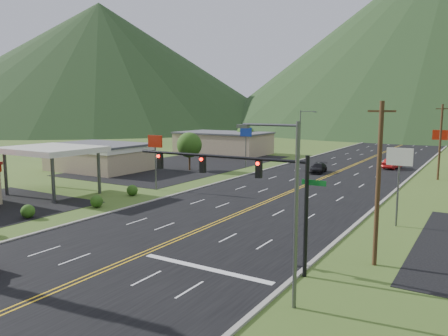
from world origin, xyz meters
The scene contains 17 objects.
traffic_signal centered at (6.48, 14.00, 5.33)m, with size 13.10×0.43×7.00m.
streetlight_east centered at (11.18, 10.00, 5.18)m, with size 3.28×0.25×9.00m.
streetlight_west centered at (-11.68, 70.00, 5.18)m, with size 3.28×0.25×9.00m.
gas_canopy centered at (-22.00, 22.00, 4.87)m, with size 10.00×8.00×5.30m.
building_west_mid centered at (-32.00, 38.00, 2.27)m, with size 14.40×10.40×4.10m.
building_west_far centered at (-28.00, 68.00, 2.26)m, with size 18.40×11.40×4.50m.
pole_sign_west_a centered at (-14.00, 30.00, 5.05)m, with size 2.00×0.18×6.40m.
pole_sign_west_b centered at (-14.00, 52.00, 5.05)m, with size 2.00×0.18×6.40m.
pole_sign_east_a centered at (13.00, 28.00, 5.05)m, with size 2.00×0.18×6.40m.
pole_sign_east_b centered at (13.00, 60.00, 5.05)m, with size 2.00×0.18×6.40m.
tree_west_a centered at (-20.00, 45.00, 3.89)m, with size 3.84×3.84×5.82m.
tree_west_b centered at (-25.00, 72.00, 3.89)m, with size 3.84×3.84×5.82m.
utility_pole_a centered at (13.50, 18.00, 5.13)m, with size 1.60×0.28×10.00m.
utility_pole_b centered at (13.50, 55.00, 5.13)m, with size 1.60×0.28×10.00m.
mountain_nw centered at (-148.49, 148.49, 30.00)m, with size 190.00×190.00×60.00m, color #1C3216.
car_dark_mid centered at (-2.21, 52.57, 0.68)m, with size 1.91×4.69×1.36m, color black.
car_red_far centered at (6.30, 62.81, 0.78)m, with size 1.65×4.74×1.56m, color #A11111.
Camera 1 is at (19.01, -8.84, 9.65)m, focal length 35.00 mm.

